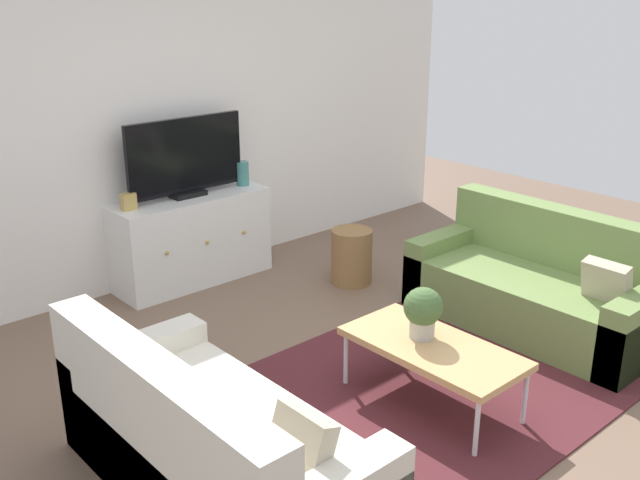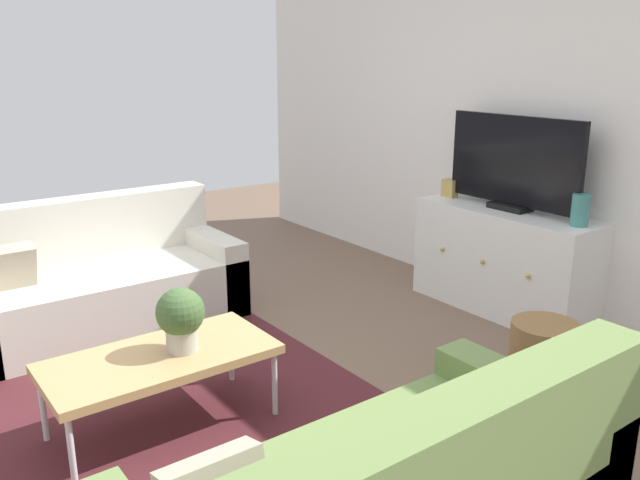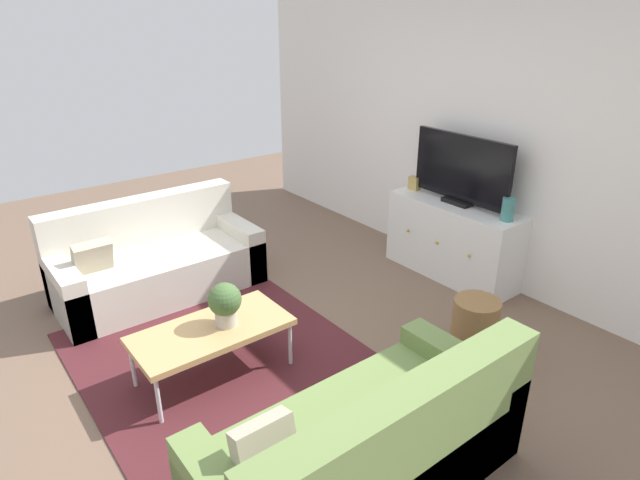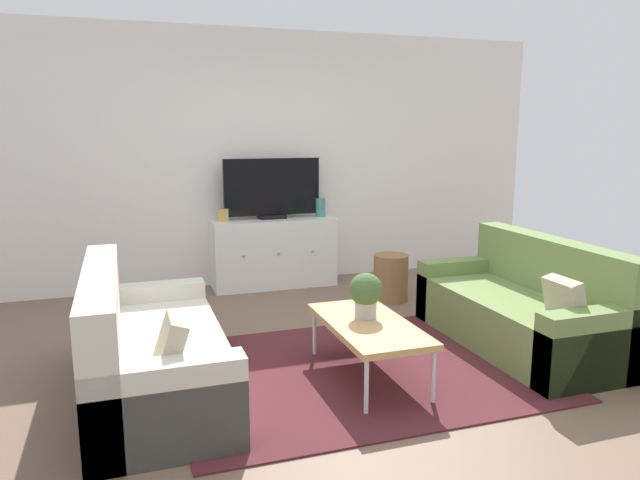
# 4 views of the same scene
# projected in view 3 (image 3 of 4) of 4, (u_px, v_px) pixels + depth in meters

# --- Properties ---
(ground_plane) EXTENTS (10.00, 10.00, 0.00)m
(ground_plane) POSITION_uv_depth(u_px,v_px,m) (248.00, 359.00, 3.98)
(ground_plane) COLOR brown
(wall_back) EXTENTS (6.40, 0.12, 2.70)m
(wall_back) POSITION_uv_depth(u_px,v_px,m) (483.00, 133.00, 4.87)
(wall_back) COLOR white
(wall_back) RESTS_ON ground_plane
(area_rug) EXTENTS (2.50, 1.90, 0.01)m
(area_rug) POSITION_uv_depth(u_px,v_px,m) (230.00, 366.00, 3.89)
(area_rug) COLOR #4C1E23
(area_rug) RESTS_ON ground_plane
(couch_left_side) EXTENTS (0.82, 1.76, 0.83)m
(couch_left_side) POSITION_uv_depth(u_px,v_px,m) (155.00, 263.00, 4.85)
(couch_left_side) COLOR beige
(couch_left_side) RESTS_ON ground_plane
(couch_right_side) EXTENTS (0.82, 1.76, 0.83)m
(couch_right_side) POSITION_uv_depth(u_px,v_px,m) (371.00, 455.00, 2.77)
(couch_right_side) COLOR olive
(couch_right_side) RESTS_ON ground_plane
(coffee_table) EXTENTS (0.53, 1.07, 0.39)m
(coffee_table) POSITION_uv_depth(u_px,v_px,m) (212.00, 332.00, 3.66)
(coffee_table) COLOR tan
(coffee_table) RESTS_ON ground_plane
(potted_plant) EXTENTS (0.23, 0.23, 0.31)m
(potted_plant) POSITION_uv_depth(u_px,v_px,m) (225.00, 303.00, 3.62)
(potted_plant) COLOR #B7B2A8
(potted_plant) RESTS_ON coffee_table
(tv_console) EXTENTS (1.31, 0.47, 0.73)m
(tv_console) POSITION_uv_depth(u_px,v_px,m) (453.00, 240.00, 5.10)
(tv_console) COLOR white
(tv_console) RESTS_ON ground_plane
(flat_screen_tv) EXTENTS (1.03, 0.16, 0.64)m
(flat_screen_tv) POSITION_uv_depth(u_px,v_px,m) (462.00, 170.00, 4.84)
(flat_screen_tv) COLOR black
(flat_screen_tv) RESTS_ON tv_console
(glass_vase) EXTENTS (0.11, 0.11, 0.20)m
(glass_vase) POSITION_uv_depth(u_px,v_px,m) (508.00, 209.00, 4.53)
(glass_vase) COLOR teal
(glass_vase) RESTS_ON tv_console
(mantel_clock) EXTENTS (0.11, 0.07, 0.13)m
(mantel_clock) POSITION_uv_depth(u_px,v_px,m) (414.00, 183.00, 5.31)
(mantel_clock) COLOR tan
(mantel_clock) RESTS_ON tv_console
(wicker_basket) EXTENTS (0.34, 0.34, 0.46)m
(wicker_basket) POSITION_uv_depth(u_px,v_px,m) (474.00, 328.00, 3.95)
(wicker_basket) COLOR olive
(wicker_basket) RESTS_ON ground_plane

